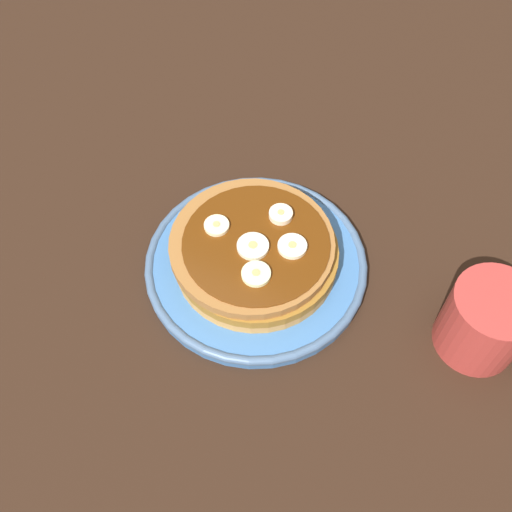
{
  "coord_description": "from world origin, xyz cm",
  "views": [
    {
      "loc": [
        16.38,
        -33.88,
        58.32
      ],
      "look_at": [
        0.0,
        0.0,
        2.56
      ],
      "focal_mm": 41.45,
      "sensor_mm": 36.0,
      "label": 1
    }
  ],
  "objects_px": {
    "pancake_stack": "(254,251)",
    "banana_slice_0": "(251,246)",
    "plate": "(256,264)",
    "banana_slice_1": "(256,274)",
    "banana_slice_3": "(292,247)",
    "banana_slice_4": "(218,225)",
    "coffee_mug": "(490,322)",
    "banana_slice_2": "(281,215)"
  },
  "relations": [
    {
      "from": "banana_slice_1",
      "to": "banana_slice_4",
      "type": "relative_size",
      "value": 1.11
    },
    {
      "from": "plate",
      "to": "pancake_stack",
      "type": "xyz_separation_m",
      "value": [
        -0.0,
        -0.0,
        0.02
      ]
    },
    {
      "from": "coffee_mug",
      "to": "banana_slice_4",
      "type": "bearing_deg",
      "value": -176.86
    },
    {
      "from": "banana_slice_0",
      "to": "banana_slice_2",
      "type": "relative_size",
      "value": 1.31
    },
    {
      "from": "pancake_stack",
      "to": "coffee_mug",
      "type": "distance_m",
      "value": 0.26
    },
    {
      "from": "pancake_stack",
      "to": "banana_slice_0",
      "type": "relative_size",
      "value": 5.37
    },
    {
      "from": "pancake_stack",
      "to": "banana_slice_3",
      "type": "height_order",
      "value": "banana_slice_3"
    },
    {
      "from": "pancake_stack",
      "to": "banana_slice_4",
      "type": "relative_size",
      "value": 6.68
    },
    {
      "from": "banana_slice_1",
      "to": "banana_slice_4",
      "type": "height_order",
      "value": "same"
    },
    {
      "from": "pancake_stack",
      "to": "banana_slice_2",
      "type": "height_order",
      "value": "banana_slice_2"
    },
    {
      "from": "banana_slice_4",
      "to": "coffee_mug",
      "type": "xyz_separation_m",
      "value": [
        0.31,
        0.02,
        -0.01
      ]
    },
    {
      "from": "plate",
      "to": "pancake_stack",
      "type": "height_order",
      "value": "pancake_stack"
    },
    {
      "from": "plate",
      "to": "banana_slice_3",
      "type": "bearing_deg",
      "value": 15.46
    },
    {
      "from": "banana_slice_1",
      "to": "banana_slice_3",
      "type": "distance_m",
      "value": 0.05
    },
    {
      "from": "banana_slice_0",
      "to": "banana_slice_1",
      "type": "xyz_separation_m",
      "value": [
        0.02,
        -0.03,
        0.0
      ]
    },
    {
      "from": "plate",
      "to": "banana_slice_1",
      "type": "relative_size",
      "value": 8.17
    },
    {
      "from": "coffee_mug",
      "to": "banana_slice_0",
      "type": "bearing_deg",
      "value": -174.12
    },
    {
      "from": "coffee_mug",
      "to": "banana_slice_2",
      "type": "bearing_deg",
      "value": 174.03
    },
    {
      "from": "banana_slice_0",
      "to": "plate",
      "type": "bearing_deg",
      "value": 71.32
    },
    {
      "from": "banana_slice_2",
      "to": "banana_slice_4",
      "type": "relative_size",
      "value": 0.95
    },
    {
      "from": "banana_slice_4",
      "to": "plate",
      "type": "bearing_deg",
      "value": -2.44
    },
    {
      "from": "pancake_stack",
      "to": "banana_slice_0",
      "type": "xyz_separation_m",
      "value": [
        0.0,
        -0.01,
        0.02
      ]
    },
    {
      "from": "banana_slice_3",
      "to": "coffee_mug",
      "type": "xyz_separation_m",
      "value": [
        0.22,
        0.01,
        -0.01
      ]
    },
    {
      "from": "banana_slice_2",
      "to": "banana_slice_3",
      "type": "distance_m",
      "value": 0.04
    },
    {
      "from": "pancake_stack",
      "to": "coffee_mug",
      "type": "relative_size",
      "value": 1.56
    },
    {
      "from": "plate",
      "to": "banana_slice_2",
      "type": "distance_m",
      "value": 0.06
    },
    {
      "from": "banana_slice_1",
      "to": "banana_slice_2",
      "type": "distance_m",
      "value": 0.08
    },
    {
      "from": "plate",
      "to": "banana_slice_3",
      "type": "relative_size",
      "value": 7.96
    },
    {
      "from": "banana_slice_1",
      "to": "banana_slice_4",
      "type": "bearing_deg",
      "value": 149.04
    },
    {
      "from": "plate",
      "to": "banana_slice_0",
      "type": "bearing_deg",
      "value": -108.68
    },
    {
      "from": "pancake_stack",
      "to": "banana_slice_1",
      "type": "bearing_deg",
      "value": -60.47
    },
    {
      "from": "pancake_stack",
      "to": "banana_slice_0",
      "type": "distance_m",
      "value": 0.02
    },
    {
      "from": "plate",
      "to": "coffee_mug",
      "type": "distance_m",
      "value": 0.26
    },
    {
      "from": "banana_slice_3",
      "to": "banana_slice_4",
      "type": "height_order",
      "value": "same"
    },
    {
      "from": "pancake_stack",
      "to": "banana_slice_4",
      "type": "height_order",
      "value": "banana_slice_4"
    },
    {
      "from": "banana_slice_1",
      "to": "banana_slice_4",
      "type": "xyz_separation_m",
      "value": [
        -0.07,
        0.04,
        -0.0
      ]
    },
    {
      "from": "plate",
      "to": "banana_slice_0",
      "type": "xyz_separation_m",
      "value": [
        -0.0,
        -0.01,
        0.04
      ]
    },
    {
      "from": "banana_slice_2",
      "to": "coffee_mug",
      "type": "xyz_separation_m",
      "value": [
        0.25,
        -0.03,
        -0.01
      ]
    },
    {
      "from": "banana_slice_2",
      "to": "banana_slice_3",
      "type": "xyz_separation_m",
      "value": [
        0.03,
        -0.03,
        -0.0
      ]
    },
    {
      "from": "banana_slice_4",
      "to": "banana_slice_3",
      "type": "bearing_deg",
      "value": 5.62
    },
    {
      "from": "pancake_stack",
      "to": "banana_slice_0",
      "type": "bearing_deg",
      "value": -87.84
    },
    {
      "from": "plate",
      "to": "banana_slice_3",
      "type": "xyz_separation_m",
      "value": [
        0.04,
        0.01,
        0.04
      ]
    }
  ]
}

